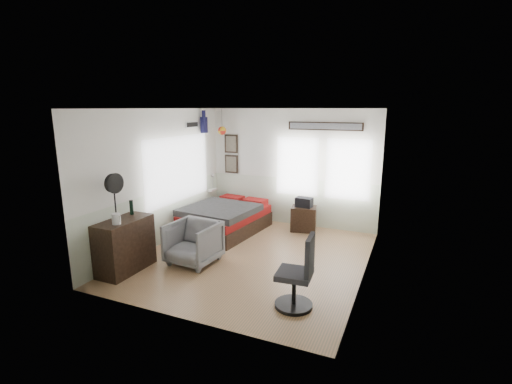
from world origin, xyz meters
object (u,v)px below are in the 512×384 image
Objects in this scene: dresser at (125,245)px; nightstand at (304,219)px; task_chair at (298,279)px; bed at (225,219)px; armchair at (193,243)px.

dresser is 1.82× the size of nightstand.
bed is at bearing 129.88° from task_chair.
dresser is 3.91m from nightstand.
dresser is at bearing -136.10° from armchair.
task_chair is at bearing -86.37° from nightstand.
task_chair is at bearing -39.07° from bed.
nightstand is (1.29, 2.52, -0.10)m from armchair.
nightstand is 3.37m from task_chair.
bed is 1.76m from nightstand.
task_chair is (3.04, 0.00, -0.02)m from dresser.
task_chair is at bearing 0.04° from dresser.
dresser reaches higher than nightstand.
armchair reaches higher than nightstand.
task_chair is (0.87, -3.25, 0.16)m from nightstand.
dresser reaches higher than armchair.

